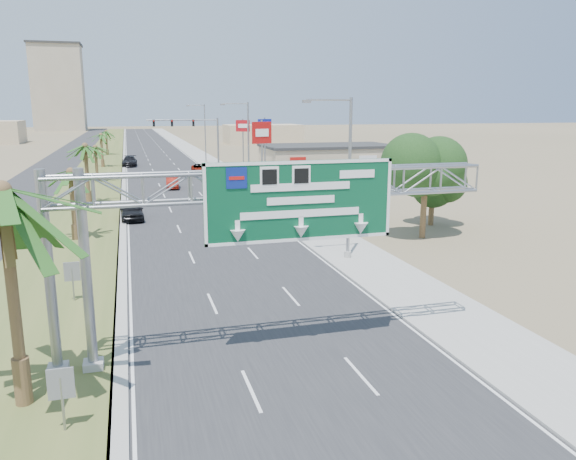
# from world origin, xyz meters

# --- Properties ---
(road) EXTENTS (12.00, 300.00, 0.02)m
(road) POSITION_xyz_m (0.00, 110.00, 0.01)
(road) COLOR #28282B
(road) RESTS_ON ground
(sidewalk_right) EXTENTS (4.00, 300.00, 0.10)m
(sidewalk_right) POSITION_xyz_m (8.50, 110.00, 0.05)
(sidewalk_right) COLOR #9E9B93
(sidewalk_right) RESTS_ON ground
(median_grass) EXTENTS (7.00, 300.00, 0.12)m
(median_grass) POSITION_xyz_m (-10.00, 110.00, 0.06)
(median_grass) COLOR #505E29
(median_grass) RESTS_ON ground
(opposing_road) EXTENTS (8.00, 300.00, 0.02)m
(opposing_road) POSITION_xyz_m (-17.00, 110.00, 0.01)
(opposing_road) COLOR #28282B
(opposing_road) RESTS_ON ground
(sign_gantry) EXTENTS (16.75, 1.24, 7.50)m
(sign_gantry) POSITION_xyz_m (-1.06, 9.93, 6.06)
(sign_gantry) COLOR gray
(sign_gantry) RESTS_ON ground
(palm_near) EXTENTS (5.70, 5.70, 8.35)m
(palm_near) POSITION_xyz_m (-9.20, 8.00, 6.93)
(palm_near) COLOR brown
(palm_near) RESTS_ON ground
(palm_row_b) EXTENTS (3.99, 3.99, 5.95)m
(palm_row_b) POSITION_xyz_m (-9.50, 32.00, 4.90)
(palm_row_b) COLOR brown
(palm_row_b) RESTS_ON ground
(palm_row_c) EXTENTS (3.99, 3.99, 6.75)m
(palm_row_c) POSITION_xyz_m (-9.50, 48.00, 5.66)
(palm_row_c) COLOR brown
(palm_row_c) RESTS_ON ground
(palm_row_d) EXTENTS (3.99, 3.99, 5.45)m
(palm_row_d) POSITION_xyz_m (-9.50, 66.00, 4.42)
(palm_row_d) COLOR brown
(palm_row_d) RESTS_ON ground
(palm_row_e) EXTENTS (3.99, 3.99, 6.15)m
(palm_row_e) POSITION_xyz_m (-9.50, 85.00, 5.09)
(palm_row_e) COLOR brown
(palm_row_e) RESTS_ON ground
(palm_row_f) EXTENTS (3.99, 3.99, 5.75)m
(palm_row_f) POSITION_xyz_m (-9.50, 110.00, 4.71)
(palm_row_f) COLOR brown
(palm_row_f) RESTS_ON ground
(streetlight_near) EXTENTS (3.27, 0.44, 10.00)m
(streetlight_near) POSITION_xyz_m (7.30, 22.00, 4.69)
(streetlight_near) COLOR gray
(streetlight_near) RESTS_ON ground
(streetlight_mid) EXTENTS (3.27, 0.44, 10.00)m
(streetlight_mid) POSITION_xyz_m (7.30, 52.00, 4.69)
(streetlight_mid) COLOR gray
(streetlight_mid) RESTS_ON ground
(streetlight_far) EXTENTS (3.27, 0.44, 10.00)m
(streetlight_far) POSITION_xyz_m (7.30, 88.00, 4.69)
(streetlight_far) COLOR gray
(streetlight_far) RESTS_ON ground
(signal_mast) EXTENTS (10.28, 0.71, 8.00)m
(signal_mast) POSITION_xyz_m (5.17, 71.97, 4.85)
(signal_mast) COLOR gray
(signal_mast) RESTS_ON ground
(store_building) EXTENTS (18.00, 10.00, 4.00)m
(store_building) POSITION_xyz_m (22.00, 66.00, 2.00)
(store_building) COLOR tan
(store_building) RESTS_ON ground
(oak_near) EXTENTS (4.50, 4.50, 6.80)m
(oak_near) POSITION_xyz_m (15.00, 26.00, 4.53)
(oak_near) COLOR brown
(oak_near) RESTS_ON ground
(oak_far) EXTENTS (3.50, 3.50, 5.60)m
(oak_far) POSITION_xyz_m (18.00, 30.00, 3.82)
(oak_far) COLOR brown
(oak_far) RESTS_ON ground
(median_signback_a) EXTENTS (0.75, 0.08, 2.08)m
(median_signback_a) POSITION_xyz_m (-7.80, 6.00, 1.45)
(median_signback_a) COLOR gray
(median_signback_a) RESTS_ON ground
(median_signback_b) EXTENTS (0.75, 0.08, 2.08)m
(median_signback_b) POSITION_xyz_m (-8.50, 18.00, 1.45)
(median_signback_b) COLOR gray
(median_signback_b) RESTS_ON ground
(tower_distant) EXTENTS (20.00, 16.00, 35.00)m
(tower_distant) POSITION_xyz_m (-32.00, 250.00, 17.50)
(tower_distant) COLOR tan
(tower_distant) RESTS_ON ground
(building_distant_right) EXTENTS (20.00, 12.00, 5.00)m
(building_distant_right) POSITION_xyz_m (30.00, 140.00, 2.50)
(building_distant_right) COLOR tan
(building_distant_right) RESTS_ON ground
(car_left_lane) EXTENTS (1.96, 4.67, 1.58)m
(car_left_lane) POSITION_xyz_m (-5.50, 38.94, 0.79)
(car_left_lane) COLOR black
(car_left_lane) RESTS_ON ground
(car_mid_lane) EXTENTS (1.72, 4.19, 1.35)m
(car_mid_lane) POSITION_xyz_m (-0.65, 57.39, 0.67)
(car_mid_lane) COLOR maroon
(car_mid_lane) RESTS_ON ground
(car_right_lane) EXTENTS (2.54, 4.97, 1.34)m
(car_right_lane) POSITION_xyz_m (4.40, 72.28, 0.67)
(car_right_lane) COLOR gray
(car_right_lane) RESTS_ON ground
(car_far) EXTENTS (2.56, 5.71, 1.63)m
(car_far) POSITION_xyz_m (-5.36, 85.78, 0.81)
(car_far) COLOR black
(car_far) RESTS_ON ground
(pole_sign_red_near) EXTENTS (2.37, 1.04, 8.08)m
(pole_sign_red_near) POSITION_xyz_m (9.00, 51.81, 6.28)
(pole_sign_red_near) COLOR gray
(pole_sign_red_near) RESTS_ON ground
(pole_sign_blue) EXTENTS (1.94, 1.11, 8.21)m
(pole_sign_blue) POSITION_xyz_m (11.46, 60.64, 6.15)
(pole_sign_blue) COLOR gray
(pole_sign_blue) RESTS_ON ground
(pole_sign_red_far) EXTENTS (2.17, 1.05, 7.72)m
(pole_sign_red_far) POSITION_xyz_m (12.23, 78.60, 6.07)
(pole_sign_red_far) COLOR gray
(pole_sign_red_far) RESTS_ON ground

